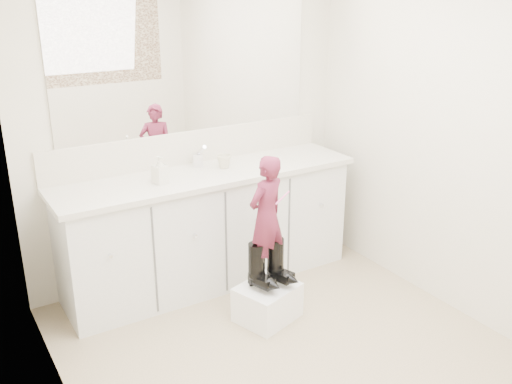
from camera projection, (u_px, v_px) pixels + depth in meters
floor at (302, 362)px, 3.50m from camera, size 3.00×3.00×0.00m
wall_back at (189, 123)px, 4.29m from camera, size 2.60×0.00×2.60m
wall_left at (64, 228)px, 2.45m from camera, size 0.00×3.00×3.00m
wall_right at (468, 144)px, 3.72m from camera, size 0.00×3.00×3.00m
vanity_cabinet at (209, 230)px, 4.33m from camera, size 2.20×0.55×0.85m
countertop at (208, 175)px, 4.17m from camera, size 2.28×0.58×0.04m
backsplash at (191, 147)px, 4.34m from camera, size 2.28×0.03×0.25m
mirror at (187, 64)px, 4.13m from camera, size 2.00×0.02×1.00m
faucet at (198, 160)px, 4.28m from camera, size 0.08×0.08×0.10m
cup at (224, 161)px, 4.24m from camera, size 0.14×0.14×0.10m
soap_bottle at (160, 170)px, 3.90m from camera, size 0.11×0.11×0.19m
step_stool at (267, 302)px, 3.92m from camera, size 0.47×0.43×0.25m
boot_left at (257, 266)px, 3.80m from camera, size 0.18×0.24×0.33m
boot_right at (275, 261)px, 3.87m from camera, size 0.18×0.24×0.33m
toddler at (266, 216)px, 3.71m from camera, size 0.34×0.28×0.82m
toothbrush at (283, 198)px, 3.64m from camera, size 0.13×0.05×0.06m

